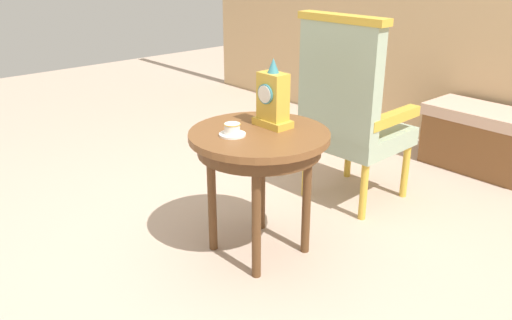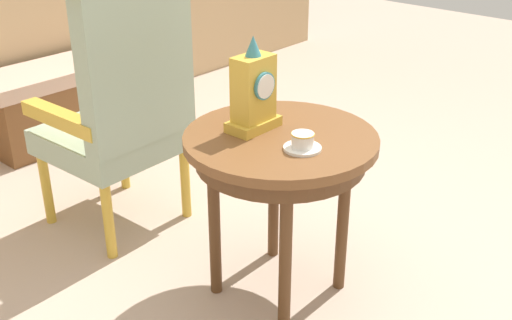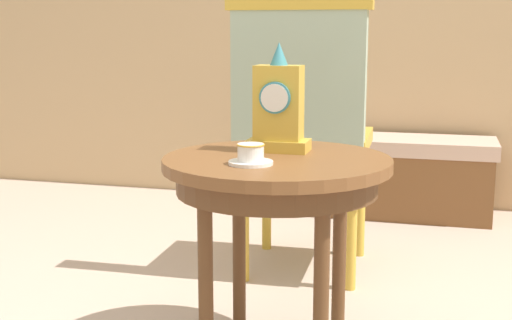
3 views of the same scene
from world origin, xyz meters
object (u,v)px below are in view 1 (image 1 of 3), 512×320
teacup_left (232,130)px  window_bench (493,142)px  armchair (350,109)px  mantel_clock (273,100)px  side_table (259,147)px

teacup_left → window_bench: (0.34, 2.04, -0.45)m
armchair → window_bench: (0.38, 1.12, -0.37)m
mantel_clock → window_bench: bearing=79.9°
armchair → window_bench: bearing=71.3°
side_table → window_bench: 1.96m
teacup_left → mantel_clock: mantel_clock is taller
armchair → mantel_clock: bearing=-85.0°
side_table → teacup_left: bearing=-108.7°
side_table → window_bench: bearing=81.1°
window_bench → mantel_clock: bearing=-100.1°
teacup_left → window_bench: 2.12m
teacup_left → window_bench: bearing=80.4°
mantel_clock → window_bench: size_ratio=0.36×
mantel_clock → side_table: bearing=-79.0°
teacup_left → mantel_clock: size_ratio=0.38×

